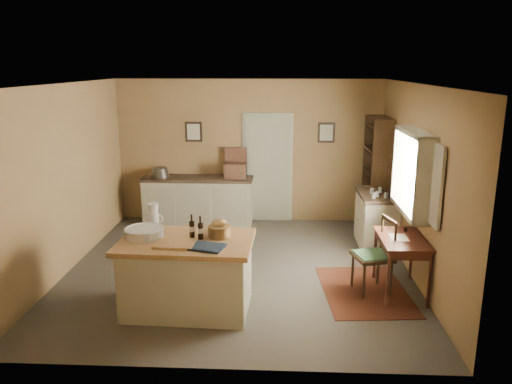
% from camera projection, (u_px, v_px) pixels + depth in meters
% --- Properties ---
extents(ground, '(5.00, 5.00, 0.00)m').
position_uv_depth(ground, '(239.00, 269.00, 7.41)').
color(ground, brown).
rests_on(ground, ground).
extents(wall_back, '(5.00, 0.10, 2.70)m').
position_uv_depth(wall_back, '(249.00, 151.00, 9.49)').
color(wall_back, '#967347').
rests_on(wall_back, ground).
extents(wall_front, '(5.00, 0.10, 2.70)m').
position_uv_depth(wall_front, '(216.00, 242.00, 4.65)').
color(wall_front, '#967347').
rests_on(wall_front, ground).
extents(wall_left, '(0.10, 5.00, 2.70)m').
position_uv_depth(wall_left, '(66.00, 179.00, 7.19)').
color(wall_left, '#967347').
rests_on(wall_left, ground).
extents(wall_right, '(0.10, 5.00, 2.70)m').
position_uv_depth(wall_right, '(417.00, 183.00, 6.95)').
color(wall_right, '#967347').
rests_on(wall_right, ground).
extents(ceiling, '(5.00, 5.00, 0.00)m').
position_uv_depth(ceiling, '(237.00, 84.00, 6.74)').
color(ceiling, silver).
rests_on(ceiling, wall_back).
extents(door, '(0.97, 0.06, 2.11)m').
position_uv_depth(door, '(267.00, 167.00, 9.52)').
color(door, '#A7A98C').
rests_on(door, ground).
extents(framed_prints, '(2.82, 0.02, 0.38)m').
position_uv_depth(framed_prints, '(260.00, 132.00, 9.37)').
color(framed_prints, black).
rests_on(framed_prints, ground).
extents(window, '(0.25, 1.99, 1.12)m').
position_uv_depth(window, '(416.00, 172.00, 6.71)').
color(window, '#B6B293').
rests_on(window, ground).
extents(work_island, '(1.64, 1.10, 1.20)m').
position_uv_depth(work_island, '(187.00, 273.00, 6.11)').
color(work_island, '#B6B293').
rests_on(work_island, ground).
extents(sideboard, '(2.07, 0.59, 1.18)m').
position_uv_depth(sideboard, '(199.00, 199.00, 9.46)').
color(sideboard, '#B6B293').
rests_on(sideboard, ground).
extents(rug, '(1.22, 1.68, 0.01)m').
position_uv_depth(rug, '(365.00, 291.00, 6.70)').
color(rug, '#562310').
rests_on(rug, ground).
extents(writing_desk, '(0.59, 0.96, 0.82)m').
position_uv_depth(writing_desk, '(402.00, 244.00, 6.52)').
color(writing_desk, '#3C1911').
rests_on(writing_desk, ground).
extents(desk_chair, '(0.57, 0.57, 0.99)m').
position_uv_depth(desk_chair, '(372.00, 257.00, 6.58)').
color(desk_chair, '#2F1F12').
rests_on(desk_chair, ground).
extents(right_cabinet, '(0.58, 1.04, 0.99)m').
position_uv_depth(right_cabinet, '(376.00, 219.00, 8.28)').
color(right_cabinet, '#B6B293').
rests_on(right_cabinet, ground).
extents(shelving_unit, '(0.35, 0.93, 2.07)m').
position_uv_depth(shelving_unit, '(379.00, 176.00, 8.86)').
color(shelving_unit, '#2F1F12').
rests_on(shelving_unit, ground).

